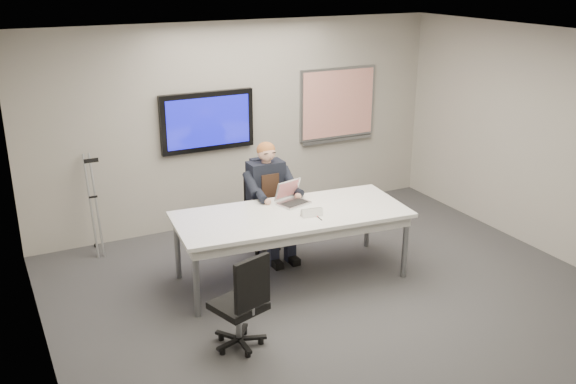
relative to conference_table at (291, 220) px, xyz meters
name	(u,v)px	position (x,y,z in m)	size (l,w,h in m)	color
floor	(353,311)	(0.23, -1.00, -0.73)	(6.00, 6.00, 0.02)	#3C3C3F
ceiling	(363,44)	(0.23, -1.00, 2.07)	(6.00, 6.00, 0.02)	silver
wall_back	(241,124)	(0.23, 2.00, 0.67)	(6.00, 0.02, 2.80)	#ACA79B
wall_left	(39,243)	(-2.77, -1.00, 0.67)	(0.02, 6.00, 2.80)	#ACA79B
wall_right	(570,150)	(3.23, -1.00, 0.67)	(0.02, 6.00, 2.80)	#ACA79B
conference_table	(291,220)	(0.00, 0.00, 0.00)	(2.75, 1.36, 0.82)	white
tv_display	(208,121)	(-0.27, 1.95, 0.77)	(1.30, 0.09, 0.80)	black
whiteboard	(338,105)	(1.78, 1.97, 0.80)	(1.25, 0.08, 1.10)	gray
office_chair_far	(264,225)	(0.08, 0.93, -0.41)	(0.49, 0.49, 1.00)	black
office_chair_near	(242,319)	(-1.09, -1.09, -0.41)	(0.60, 0.60, 1.00)	black
seated_person	(272,212)	(0.08, 0.67, -0.14)	(0.45, 0.77, 1.44)	#1C1F2F
crutch	(93,203)	(-1.89, 1.75, -0.06)	(0.18, 0.43, 1.33)	#A8ABB0
laptop	(291,197)	(0.15, 0.30, 0.16)	(0.41, 0.42, 0.25)	#BABABC
name_tent	(312,212)	(0.15, -0.20, 0.14)	(0.24, 0.07, 0.10)	white
pen	(319,218)	(0.20, -0.30, 0.10)	(0.01, 0.01, 0.13)	black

